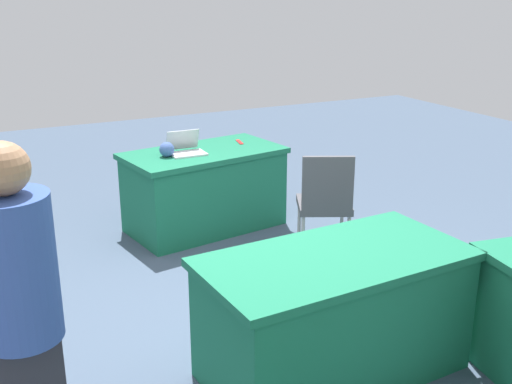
# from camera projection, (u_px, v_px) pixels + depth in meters

# --- Properties ---
(ground_plane) EXTENTS (14.40, 14.40, 0.00)m
(ground_plane) POSITION_uv_depth(u_px,v_px,m) (239.00, 322.00, 4.40)
(ground_plane) COLOR #3D4C60
(table_foreground) EXTENTS (1.58, 1.00, 0.77)m
(table_foreground) POSITION_uv_depth(u_px,v_px,m) (204.00, 189.00, 6.00)
(table_foreground) COLOR #196647
(table_foreground) RESTS_ON ground
(table_mid_left) EXTENTS (1.63, 0.89, 0.77)m
(table_mid_left) POSITION_uv_depth(u_px,v_px,m) (334.00, 314.00, 3.71)
(table_mid_left) COLOR #196647
(table_mid_left) RESTS_ON ground
(chair_tucked_right) EXTENTS (0.59, 0.59, 0.96)m
(chair_tucked_right) POSITION_uv_depth(u_px,v_px,m) (325.00, 200.00, 5.21)
(chair_tucked_right) COLOR #9E9993
(chair_tucked_right) RESTS_ON ground
(person_presenter) EXTENTS (0.34, 0.34, 1.68)m
(person_presenter) POSITION_uv_depth(u_px,v_px,m) (21.00, 312.00, 2.64)
(person_presenter) COLOR #26262D
(person_presenter) RESTS_ON ground
(laptop_silver) EXTENTS (0.32, 0.30, 0.21)m
(laptop_silver) POSITION_uv_depth(u_px,v_px,m) (186.00, 149.00, 5.77)
(laptop_silver) COLOR silver
(laptop_silver) RESTS_ON table_foreground
(yarn_ball) EXTENTS (0.14, 0.14, 0.14)m
(yarn_ball) POSITION_uv_depth(u_px,v_px,m) (167.00, 149.00, 5.65)
(yarn_ball) COLOR #3F5999
(yarn_ball) RESTS_ON table_foreground
(scissors_red) EXTENTS (0.07, 0.18, 0.01)m
(scissors_red) POSITION_uv_depth(u_px,v_px,m) (240.00, 142.00, 6.19)
(scissors_red) COLOR red
(scissors_red) RESTS_ON table_foreground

